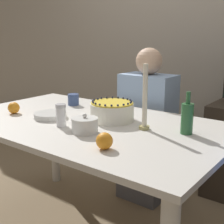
# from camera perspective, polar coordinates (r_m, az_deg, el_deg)

# --- Properties ---
(wall_behind) EXTENTS (8.00, 0.05, 2.60)m
(wall_behind) POSITION_cam_1_polar(r_m,az_deg,el_deg) (2.95, 14.21, 14.32)
(wall_behind) COLOR #ADA393
(wall_behind) RESTS_ON ground_plane
(dining_table) EXTENTS (1.64, 0.96, 0.77)m
(dining_table) POSITION_cam_1_polar(r_m,az_deg,el_deg) (1.86, -4.51, -4.79)
(dining_table) COLOR beige
(dining_table) RESTS_ON ground_plane
(cake) EXTENTS (0.26, 0.26, 0.12)m
(cake) POSITION_cam_1_polar(r_m,az_deg,el_deg) (1.82, 0.00, 0.12)
(cake) COLOR white
(cake) RESTS_ON dining_table
(sugar_bowl) EXTENTS (0.14, 0.14, 0.10)m
(sugar_bowl) POSITION_cam_1_polar(r_m,az_deg,el_deg) (1.61, -4.99, -2.40)
(sugar_bowl) COLOR silver
(sugar_bowl) RESTS_ON dining_table
(sugar_shaker) EXTENTS (0.06, 0.06, 0.12)m
(sugar_shaker) POSITION_cam_1_polar(r_m,az_deg,el_deg) (1.73, -9.30, -0.59)
(sugar_shaker) COLOR white
(sugar_shaker) RESTS_ON dining_table
(plate_stack) EXTENTS (0.20, 0.20, 0.03)m
(plate_stack) POSITION_cam_1_polar(r_m,az_deg,el_deg) (1.92, -11.22, -0.61)
(plate_stack) COLOR silver
(plate_stack) RESTS_ON dining_table
(candle) EXTENTS (0.06, 0.06, 0.35)m
(candle) POSITION_cam_1_polar(r_m,az_deg,el_deg) (1.64, 6.02, 1.76)
(candle) COLOR tan
(candle) RESTS_ON dining_table
(bottle) EXTENTS (0.06, 0.06, 0.22)m
(bottle) POSITION_cam_1_polar(r_m,az_deg,el_deg) (1.62, 13.56, -1.05)
(bottle) COLOR #2D6638
(bottle) RESTS_ON dining_table
(cup) EXTENTS (0.08, 0.08, 0.08)m
(cup) POSITION_cam_1_polar(r_m,az_deg,el_deg) (2.24, -7.07, 2.27)
(cup) COLOR #384C7F
(cup) RESTS_ON dining_table
(orange_fruit_0) EXTENTS (0.08, 0.08, 0.08)m
(orange_fruit_0) POSITION_cam_1_polar(r_m,az_deg,el_deg) (1.37, -1.40, -5.31)
(orange_fruit_0) COLOR orange
(orange_fruit_0) RESTS_ON dining_table
(orange_fruit_1) EXTENTS (0.07, 0.07, 0.07)m
(orange_fruit_1) POSITION_cam_1_polar(r_m,az_deg,el_deg) (2.08, -17.52, 0.73)
(orange_fruit_1) COLOR orange
(orange_fruit_1) RESTS_ON dining_table
(person_man_blue_shirt) EXTENTS (0.40, 0.34, 1.17)m
(person_man_blue_shirt) POSITION_cam_1_polar(r_m,az_deg,el_deg) (2.43, 6.41, -4.22)
(person_man_blue_shirt) COLOR #595960
(person_man_blue_shirt) RESTS_ON ground_plane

